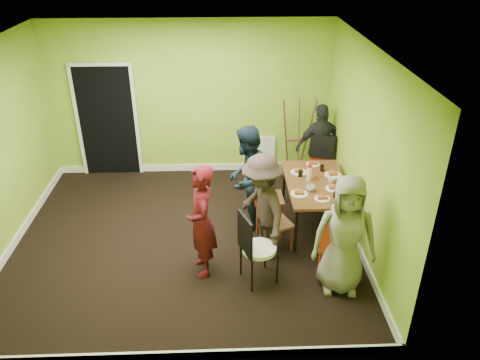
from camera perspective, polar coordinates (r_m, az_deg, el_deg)
The scene contains 28 objects.
ground at distance 7.09m, azimuth -6.54°, elevation -7.06°, with size 5.00×5.00×0.00m, color black.
room_walls at distance 6.61m, azimuth -7.19°, elevation 0.15°, with size 5.04×4.54×2.82m.
dining_table at distance 7.08m, azimuth 9.31°, elevation -0.67°, with size 0.90×1.50×0.75m.
chair_left_far at distance 7.00m, azimuth 2.77°, elevation -1.53°, with size 0.46×0.46×1.07m.
chair_left_near at distance 6.56m, azimuth 4.03°, elevation -4.83°, with size 0.48×0.48×0.89m.
chair_back_end at distance 8.10m, azimuth 9.92°, elevation 3.31°, with size 0.53×0.59×1.01m.
chair_front_end at distance 6.14m, azimuth 11.53°, elevation -7.61°, with size 0.51×0.51×0.95m.
chair_bentwood at distance 5.95m, azimuth 1.73°, elevation -7.95°, with size 0.52×0.51×1.02m.
easel at distance 8.50m, azimuth 6.97°, elevation 5.02°, with size 0.61×0.57×1.52m.
plate_near_left at distance 7.30m, azimuth 7.18°, elevation 0.96°, with size 0.26×0.26×0.01m, color white.
plate_near_right at distance 6.70m, azimuth 7.23°, elevation -1.68°, with size 0.25×0.25×0.01m, color white.
plate_far_back at distance 7.58m, azimuth 8.87°, elevation 1.92°, with size 0.22×0.22×0.01m, color white.
plate_far_front at distance 6.64m, azimuth 10.00°, elevation -2.24°, with size 0.22×0.22×0.01m, color white.
plate_wall_back at distance 7.30m, azimuth 11.25°, elevation 0.62°, with size 0.25×0.25×0.01m, color white.
plate_wall_front at distance 6.92m, azimuth 11.33°, elevation -1.03°, with size 0.24×0.24×0.01m, color white.
thermos at distance 7.05m, azimuth 8.44°, elevation 0.80°, with size 0.07×0.07×0.22m, color white.
blue_bottle at distance 6.83m, azimuth 12.37°, elevation -0.72°, with size 0.09×0.09×0.18m, color blue.
orange_bottle at distance 7.14m, azimuth 9.28°, elevation 0.42°, with size 0.03×0.03×0.07m, color #E04115.
glass_mid at distance 7.17m, azimuth 7.37°, elevation 0.82°, with size 0.07×0.07×0.10m, color black.
glass_back at distance 7.38m, azimuth 9.98°, elevation 1.45°, with size 0.06×0.06×0.10m, color black.
glass_front at distance 6.69m, azimuth 11.56°, elevation -1.77°, with size 0.06×0.06×0.09m, color black.
cup_a at distance 6.79m, azimuth 8.63°, elevation -0.98°, with size 0.11×0.11×0.09m, color white.
cup_b at distance 7.06m, azimuth 11.06°, elevation -0.01°, with size 0.10×0.10×0.09m, color white.
person_standing at distance 6.01m, azimuth -4.71°, elevation -5.10°, with size 0.57×0.37×1.56m, color #500D15.
person_left_far at distance 6.91m, azimuth 0.81°, elevation 0.10°, with size 0.79×0.62×1.63m, color black.
person_left_near at distance 6.29m, azimuth 2.67°, elevation -3.44°, with size 1.00×0.58×1.55m, color #332822.
person_back_end at distance 8.24m, azimuth 9.77°, elevation 4.08°, with size 0.89×0.37×1.51m, color black.
person_front_end at distance 5.85m, azimuth 12.65°, elevation -6.62°, with size 0.78×0.51×1.60m, color gray.
Camera 1 is at (0.58, -5.76, 4.09)m, focal length 35.00 mm.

